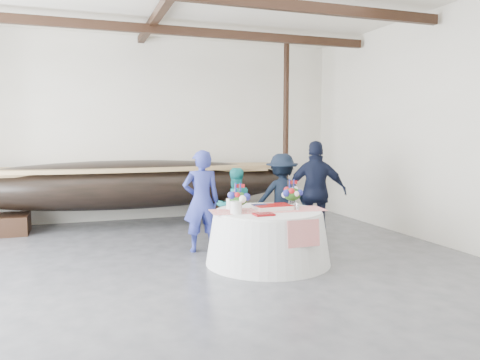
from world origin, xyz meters
name	(u,v)px	position (x,y,z in m)	size (l,w,h in m)	color
floor	(205,295)	(0.00, 0.00, 0.00)	(10.00, 12.00, 0.01)	#3D3D42
wall_back	(142,129)	(0.00, 6.00, 2.25)	(10.00, 0.02, 4.50)	silver
pavilion_structure	(187,0)	(0.00, 0.86, 4.00)	(9.80, 11.76, 4.50)	black
longboat_display	(127,184)	(-0.47, 5.10, 0.98)	(8.15, 1.63, 1.53)	black
banquet_table	(268,237)	(1.39, 1.20, 0.44)	(2.05, 2.05, 0.88)	white
tabletop_items	(264,200)	(1.38, 1.33, 1.02)	(1.94, 1.01, 0.40)	red
guest_woman_blue	(201,201)	(0.55, 2.30, 0.92)	(0.67, 0.44, 1.84)	navy
guest_woman_teal	(235,206)	(1.31, 2.67, 0.74)	(0.72, 0.56, 1.48)	teal
guest_man_left	(282,197)	(2.33, 2.72, 0.87)	(1.12, 0.64, 1.73)	black
guest_man_right	(316,192)	(2.83, 2.22, 1.00)	(1.17, 0.49, 1.99)	black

